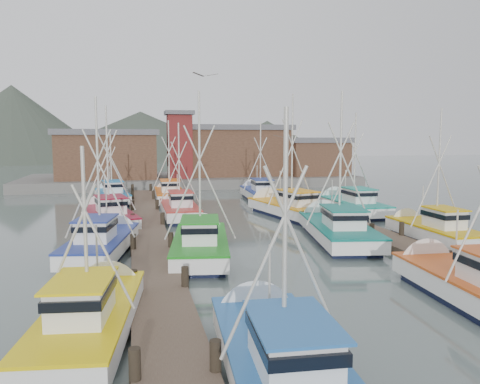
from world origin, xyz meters
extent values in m
plane|color=#4C5B57|center=(0.00, 0.00, 0.00)|extent=(260.00, 260.00, 0.00)
cube|color=#4C3A2F|center=(-7.00, 4.00, 0.20)|extent=(2.20, 46.00, 0.40)
cylinder|color=black|center=(-8.00, -16.00, 0.45)|extent=(0.30, 0.30, 1.50)
cylinder|color=black|center=(-8.00, -9.00, 0.45)|extent=(0.30, 0.30, 1.50)
cylinder|color=black|center=(-8.00, -2.00, 0.45)|extent=(0.30, 0.30, 1.50)
cylinder|color=black|center=(-8.00, 5.00, 0.45)|extent=(0.30, 0.30, 1.50)
cylinder|color=black|center=(-8.00, 12.00, 0.45)|extent=(0.30, 0.30, 1.50)
cylinder|color=black|center=(-8.00, 19.00, 0.45)|extent=(0.30, 0.30, 1.50)
cylinder|color=black|center=(-8.00, 26.00, 0.45)|extent=(0.30, 0.30, 1.50)
cylinder|color=black|center=(-6.00, -16.00, 0.45)|extent=(0.30, 0.30, 1.50)
cylinder|color=black|center=(-6.00, -9.00, 0.45)|extent=(0.30, 0.30, 1.50)
cylinder|color=black|center=(-6.00, -2.00, 0.45)|extent=(0.30, 0.30, 1.50)
cylinder|color=black|center=(-6.00, 5.00, 0.45)|extent=(0.30, 0.30, 1.50)
cylinder|color=black|center=(-6.00, 12.00, 0.45)|extent=(0.30, 0.30, 1.50)
cylinder|color=black|center=(-6.00, 19.00, 0.45)|extent=(0.30, 0.30, 1.50)
cylinder|color=black|center=(-6.00, 26.00, 0.45)|extent=(0.30, 0.30, 1.50)
cube|color=#4C3A2F|center=(7.00, 4.00, 0.20)|extent=(2.20, 46.00, 0.40)
cylinder|color=black|center=(6.00, -9.00, 0.45)|extent=(0.30, 0.30, 1.50)
cylinder|color=black|center=(6.00, -2.00, 0.45)|extent=(0.30, 0.30, 1.50)
cylinder|color=black|center=(6.00, 5.00, 0.45)|extent=(0.30, 0.30, 1.50)
cylinder|color=black|center=(6.00, 12.00, 0.45)|extent=(0.30, 0.30, 1.50)
cylinder|color=black|center=(6.00, 19.00, 0.45)|extent=(0.30, 0.30, 1.50)
cylinder|color=black|center=(6.00, 26.00, 0.45)|extent=(0.30, 0.30, 1.50)
cylinder|color=black|center=(8.00, -2.00, 0.45)|extent=(0.30, 0.30, 1.50)
cylinder|color=black|center=(8.00, 5.00, 0.45)|extent=(0.30, 0.30, 1.50)
cylinder|color=black|center=(8.00, 12.00, 0.45)|extent=(0.30, 0.30, 1.50)
cylinder|color=black|center=(8.00, 19.00, 0.45)|extent=(0.30, 0.30, 1.50)
cylinder|color=black|center=(8.00, 26.00, 0.45)|extent=(0.30, 0.30, 1.50)
cube|color=slate|center=(0.00, 37.00, 0.60)|extent=(44.00, 16.00, 1.20)
cube|color=brown|center=(-11.00, 35.00, 3.95)|extent=(12.00, 8.00, 5.50)
cube|color=slate|center=(-11.00, 35.00, 7.05)|extent=(12.72, 8.48, 0.70)
cube|color=brown|center=(6.00, 37.00, 4.30)|extent=(14.00, 9.00, 6.20)
cube|color=slate|center=(6.00, 37.00, 7.75)|extent=(14.84, 9.54, 0.70)
cube|color=brown|center=(17.00, 34.00, 3.45)|extent=(8.00, 6.00, 4.50)
cube|color=slate|center=(17.00, 34.00, 6.05)|extent=(8.48, 6.36, 0.70)
cube|color=maroon|center=(-2.00, 33.00, 5.20)|extent=(3.00, 3.00, 8.00)
cube|color=slate|center=(-2.00, 33.00, 9.45)|extent=(3.60, 3.60, 0.50)
cone|color=#3E473B|center=(-40.00, 115.00, 0.00)|extent=(110.00, 110.00, 42.00)
cone|color=#3E473B|center=(-5.00, 130.00, 0.00)|extent=(140.00, 140.00, 30.00)
cone|color=#3E473B|center=(35.00, 120.00, 0.00)|extent=(90.00, 90.00, 24.00)
cube|color=white|center=(-4.47, -16.71, 0.70)|extent=(3.15, 8.17, 0.80)
cube|color=#2765AD|center=(-4.47, -16.71, 1.08)|extent=(3.24, 8.26, 0.10)
cone|color=white|center=(-4.19, -12.71, 0.55)|extent=(2.57, 1.27, 2.50)
cube|color=white|center=(-4.53, -17.67, 1.65)|extent=(1.78, 2.51, 1.10)
cube|color=black|center=(-4.53, -17.67, 1.88)|extent=(1.90, 2.76, 0.28)
cube|color=#2765AD|center=(-4.53, -17.67, 2.24)|extent=(2.02, 2.92, 0.07)
cylinder|color=beige|center=(-4.48, -16.87, 4.05)|extent=(0.12, 0.12, 5.89)
cylinder|color=beige|center=(-4.99, -16.84, 3.35)|extent=(2.11, 0.23, 4.61)
cylinder|color=beige|center=(-3.97, -16.91, 3.35)|extent=(2.11, 0.23, 4.61)
cylinder|color=beige|center=(-4.37, -15.27, 2.30)|extent=(0.07, 0.07, 2.24)
cube|color=black|center=(4.59, -12.62, 0.05)|extent=(2.83, 7.37, 0.70)
cube|color=white|center=(4.59, -12.62, 0.70)|extent=(3.22, 8.38, 0.80)
cube|color=#D05118|center=(4.59, -12.62, 1.08)|extent=(3.30, 8.47, 0.10)
cone|color=white|center=(4.86, -8.51, 0.55)|extent=(2.64, 1.27, 2.57)
cylinder|color=beige|center=(4.05, -12.74, 3.19)|extent=(1.97, 0.22, 4.28)
cylinder|color=beige|center=(4.69, -11.14, 2.30)|extent=(0.07, 0.07, 2.29)
cube|color=black|center=(-9.34, -12.57, 0.05)|extent=(3.00, 6.84, 0.70)
cube|color=white|center=(-9.34, -12.57, 0.70)|extent=(3.41, 7.77, 0.80)
cube|color=yellow|center=(-9.34, -12.57, 1.08)|extent=(3.49, 7.85, 0.10)
cone|color=white|center=(-8.84, -8.84, 0.55)|extent=(2.47, 1.40, 2.34)
cube|color=white|center=(-9.46, -13.46, 1.65)|extent=(1.80, 2.43, 1.10)
cube|color=black|center=(-9.46, -13.46, 1.88)|extent=(1.92, 2.67, 0.28)
cube|color=yellow|center=(-9.46, -13.46, 2.24)|extent=(2.04, 2.83, 0.07)
cylinder|color=beige|center=(-9.36, -12.72, 3.58)|extent=(0.13, 0.13, 4.96)
cylinder|color=beige|center=(-9.87, -12.65, 3.00)|extent=(1.79, 0.32, 3.88)
cylinder|color=beige|center=(-8.85, -12.78, 3.00)|extent=(1.79, 0.32, 3.88)
cylinder|color=beige|center=(-9.16, -11.23, 2.30)|extent=(0.07, 0.07, 2.25)
cube|color=black|center=(-4.55, -3.18, 0.05)|extent=(3.47, 7.55, 0.70)
cube|color=white|center=(-4.55, -3.18, 0.70)|extent=(3.95, 8.58, 0.80)
cube|color=#178918|center=(-4.55, -3.18, 1.08)|extent=(4.04, 8.68, 0.10)
cone|color=white|center=(-3.90, 0.90, 0.55)|extent=(2.72, 1.49, 2.58)
cube|color=white|center=(-4.70, -4.16, 1.65)|extent=(2.04, 2.71, 1.10)
cube|color=black|center=(-4.70, -4.16, 1.88)|extent=(2.18, 2.97, 0.28)
cube|color=#178918|center=(-4.70, -4.16, 2.24)|extent=(2.31, 3.15, 0.07)
cylinder|color=beige|center=(-4.58, -3.34, 4.88)|extent=(0.13, 0.13, 7.56)
cylinder|color=beige|center=(-5.10, -3.26, 3.99)|extent=(2.67, 0.51, 5.91)
cylinder|color=beige|center=(-4.05, -3.43, 3.99)|extent=(2.67, 0.51, 5.91)
cylinder|color=beige|center=(-4.32, -1.71, 2.30)|extent=(0.08, 0.08, 2.31)
cube|color=black|center=(4.24, -1.07, 0.05)|extent=(4.13, 8.66, 0.70)
cube|color=white|center=(4.24, -1.07, 0.70)|extent=(4.69, 9.84, 0.80)
cube|color=#066D60|center=(4.24, -1.07, 1.08)|extent=(4.80, 9.95, 0.10)
cone|color=white|center=(5.07, 3.57, 0.55)|extent=(3.10, 1.60, 2.95)
cube|color=white|center=(4.04, -2.19, 1.65)|extent=(2.38, 3.12, 1.10)
cube|color=black|center=(4.04, -2.19, 1.88)|extent=(2.55, 3.42, 0.28)
cube|color=#066D60|center=(4.04, -2.19, 2.24)|extent=(2.70, 3.63, 0.07)
cylinder|color=beige|center=(4.20, -1.26, 5.07)|extent=(0.15, 0.15, 7.95)
cylinder|color=beige|center=(3.61, -1.15, 4.14)|extent=(2.81, 0.60, 6.21)
cylinder|color=beige|center=(4.80, -1.37, 4.14)|extent=(2.81, 0.60, 6.21)
cylinder|color=beige|center=(4.53, 0.60, 2.30)|extent=(0.09, 0.09, 2.64)
cube|color=black|center=(-9.66, -1.71, 0.05)|extent=(3.48, 7.25, 0.70)
cube|color=white|center=(-9.66, -1.71, 0.70)|extent=(3.95, 8.24, 0.80)
cube|color=navy|center=(-9.66, -1.71, 1.08)|extent=(4.04, 8.33, 0.10)
cone|color=white|center=(-8.95, 2.18, 0.55)|extent=(2.63, 1.53, 2.47)
cube|color=white|center=(-9.83, -2.64, 1.65)|extent=(2.00, 2.62, 1.10)
cube|color=black|center=(-9.83, -2.64, 1.88)|extent=(2.14, 2.87, 0.28)
cube|color=navy|center=(-9.83, -2.64, 2.24)|extent=(2.27, 3.05, 0.07)
cylinder|color=beige|center=(-9.69, -1.86, 4.76)|extent=(0.14, 0.14, 7.31)
cylinder|color=beige|center=(-10.22, -1.76, 3.90)|extent=(2.58, 0.56, 5.71)
cylinder|color=beige|center=(-9.15, -1.96, 3.90)|extent=(2.58, 0.56, 5.71)
cylinder|color=beige|center=(-9.40, -0.31, 2.30)|extent=(0.08, 0.08, 2.37)
cube|color=black|center=(9.67, -2.85, 0.05)|extent=(2.18, 6.38, 0.70)
cube|color=white|center=(9.67, -2.85, 0.70)|extent=(2.47, 7.25, 0.80)
cube|color=#D9A801|center=(9.67, -2.85, 1.08)|extent=(2.55, 7.32, 0.10)
cone|color=white|center=(9.71, 0.76, 0.55)|extent=(2.30, 1.13, 2.28)
cube|color=white|center=(9.65, -3.71, 1.65)|extent=(1.50, 2.18, 1.10)
cube|color=black|center=(9.65, -3.71, 1.88)|extent=(1.60, 2.40, 0.28)
cube|color=#D9A801|center=(9.65, -3.71, 2.24)|extent=(1.70, 2.55, 0.07)
cylinder|color=beige|center=(9.66, -2.99, 4.57)|extent=(0.11, 0.11, 6.93)
cylinder|color=beige|center=(9.18, -2.99, 3.75)|extent=(2.47, 0.11, 5.42)
cylinder|color=beige|center=(10.15, -3.00, 3.75)|extent=(2.47, 0.11, 5.42)
cylinder|color=beige|center=(9.68, -1.55, 2.30)|extent=(0.06, 0.06, 2.11)
cube|color=black|center=(-4.40, 9.46, 0.05)|extent=(2.25, 6.87, 0.70)
cube|color=white|center=(-4.40, 9.46, 0.70)|extent=(2.56, 7.81, 0.80)
cube|color=red|center=(-4.40, 9.46, 1.08)|extent=(2.63, 7.88, 0.10)
cone|color=white|center=(-4.41, 13.36, 0.55)|extent=(2.44, 1.11, 2.44)
cube|color=white|center=(-4.40, 8.53, 1.65)|extent=(1.58, 2.34, 1.10)
cube|color=black|center=(-4.40, 8.53, 1.88)|extent=(1.68, 2.58, 0.28)
cube|color=red|center=(-4.40, 8.53, 2.24)|extent=(1.78, 2.73, 0.07)
cylinder|color=beige|center=(-4.40, 9.31, 4.29)|extent=(0.11, 0.11, 6.38)
cylinder|color=beige|center=(-4.90, 9.31, 3.54)|extent=(2.28, 0.09, 4.99)
cylinder|color=beige|center=(-3.90, 9.31, 3.54)|extent=(2.28, 0.09, 4.99)
cylinder|color=beige|center=(-4.40, 10.87, 2.30)|extent=(0.06, 0.06, 2.18)
cube|color=black|center=(4.33, 8.09, 0.05)|extent=(4.25, 8.59, 0.70)
cube|color=white|center=(4.33, 8.09, 0.70)|extent=(4.83, 9.76, 0.80)
cube|color=#F89E0B|center=(4.33, 8.09, 1.08)|extent=(4.94, 9.87, 0.10)
cone|color=white|center=(3.40, 12.67, 0.55)|extent=(3.08, 1.66, 2.92)
cube|color=white|center=(4.55, 6.99, 1.65)|extent=(2.40, 3.12, 1.10)
cube|color=black|center=(4.55, 6.99, 1.88)|extent=(2.58, 3.42, 0.28)
cube|color=#F89E0B|center=(4.55, 6.99, 2.24)|extent=(2.73, 3.63, 0.07)
cylinder|color=beige|center=(4.37, 7.91, 5.41)|extent=(0.15, 0.15, 8.63)
cylinder|color=beige|center=(3.78, 7.79, 4.40)|extent=(3.03, 0.70, 6.74)
cylinder|color=beige|center=(4.95, 8.03, 4.40)|extent=(3.03, 0.70, 6.74)
cylinder|color=beige|center=(4.00, 9.74, 2.30)|extent=(0.09, 0.09, 2.61)
cube|color=black|center=(-9.69, 7.40, 0.05)|extent=(3.94, 7.84, 0.70)
cube|color=white|center=(-9.69, 7.40, 0.70)|extent=(4.48, 8.91, 0.80)
cube|color=maroon|center=(-9.69, 7.40, 1.08)|extent=(4.58, 9.01, 0.10)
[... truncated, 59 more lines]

